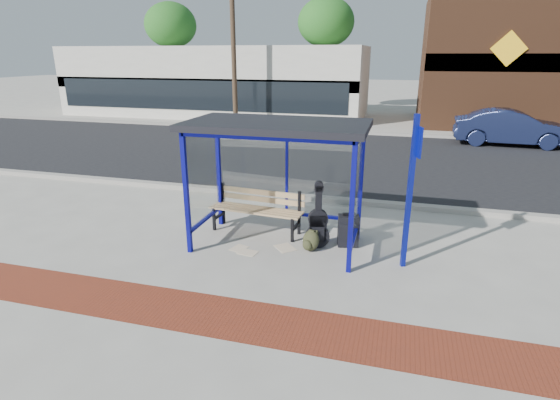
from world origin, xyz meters
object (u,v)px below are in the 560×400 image
(guitar_bag, at_px, (318,225))
(parked_car, at_px, (511,128))
(bench, at_px, (257,207))
(suitcase, at_px, (348,231))
(backpack, at_px, (310,241))

(guitar_bag, relative_size, parked_car, 0.29)
(bench, distance_m, parked_car, 13.51)
(parked_car, bearing_deg, suitcase, 159.10)
(bench, height_order, backpack, bench)
(parked_car, bearing_deg, backpack, 157.21)
(backpack, distance_m, parked_car, 13.48)
(guitar_bag, xyz_separation_m, parked_car, (5.71, 11.96, 0.26))
(bench, height_order, suitcase, bench)
(guitar_bag, bearing_deg, parked_car, 48.14)
(backpack, xyz_separation_m, parked_car, (5.82, 12.15, 0.53))
(bench, xyz_separation_m, suitcase, (1.94, -0.26, -0.21))
(guitar_bag, bearing_deg, suitcase, 4.56)
(backpack, bearing_deg, suitcase, 53.18)
(guitar_bag, distance_m, parked_car, 13.26)
(guitar_bag, height_order, backpack, guitar_bag)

